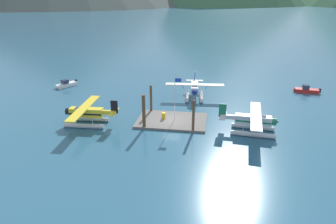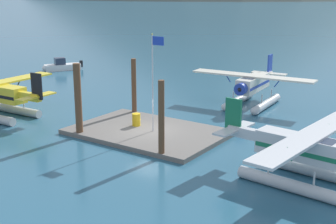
{
  "view_description": "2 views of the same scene",
  "coord_description": "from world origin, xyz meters",
  "px_view_note": "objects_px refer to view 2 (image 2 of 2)",
  "views": [
    {
      "loc": [
        5.79,
        -41.22,
        18.07
      ],
      "look_at": [
        -0.67,
        0.72,
        1.19
      ],
      "focal_mm": 32.49,
      "sensor_mm": 36.0,
      "label": 1
    },
    {
      "loc": [
        18.37,
        -24.31,
        9.78
      ],
      "look_at": [
        1.82,
        -0.22,
        1.89
      ],
      "focal_mm": 49.88,
      "sensor_mm": 36.0,
      "label": 2
    }
  ],
  "objects_px": {
    "flagpole": "(154,72)",
    "seaplane_silver_stbd_aft": "(303,155)",
    "fuel_drum": "(136,120)",
    "seaplane_cream_bow_right": "(253,87)",
    "boat_white_open_west": "(61,66)"
  },
  "relations": [
    {
      "from": "flagpole",
      "to": "seaplane_silver_stbd_aft",
      "type": "bearing_deg",
      "value": -11.44
    },
    {
      "from": "seaplane_silver_stbd_aft",
      "to": "fuel_drum",
      "type": "bearing_deg",
      "value": 168.72
    },
    {
      "from": "seaplane_cream_bow_right",
      "to": "boat_white_open_west",
      "type": "distance_m",
      "value": 26.53
    },
    {
      "from": "seaplane_silver_stbd_aft",
      "to": "flagpole",
      "type": "bearing_deg",
      "value": 168.56
    },
    {
      "from": "fuel_drum",
      "to": "seaplane_silver_stbd_aft",
      "type": "relative_size",
      "value": 0.08
    },
    {
      "from": "seaplane_cream_bow_right",
      "to": "boat_white_open_west",
      "type": "bearing_deg",
      "value": 173.43
    },
    {
      "from": "fuel_drum",
      "to": "flagpole",
      "type": "bearing_deg",
      "value": -10.27
    },
    {
      "from": "flagpole",
      "to": "seaplane_silver_stbd_aft",
      "type": "height_order",
      "value": "flagpole"
    },
    {
      "from": "seaplane_cream_bow_right",
      "to": "seaplane_silver_stbd_aft",
      "type": "height_order",
      "value": "same"
    },
    {
      "from": "flagpole",
      "to": "seaplane_cream_bow_right",
      "type": "distance_m",
      "value": 11.78
    },
    {
      "from": "flagpole",
      "to": "boat_white_open_west",
      "type": "xyz_separation_m",
      "value": [
        -24.33,
        14.3,
        -3.86
      ]
    },
    {
      "from": "flagpole",
      "to": "fuel_drum",
      "type": "height_order",
      "value": "flagpole"
    },
    {
      "from": "fuel_drum",
      "to": "seaplane_cream_bow_right",
      "type": "bearing_deg",
      "value": 70.77
    },
    {
      "from": "flagpole",
      "to": "seaplane_silver_stbd_aft",
      "type": "xyz_separation_m",
      "value": [
        10.91,
        -2.21,
        -2.77
      ]
    },
    {
      "from": "fuel_drum",
      "to": "seaplane_silver_stbd_aft",
      "type": "xyz_separation_m",
      "value": [
        12.73,
        -2.54,
        0.84
      ]
    }
  ]
}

